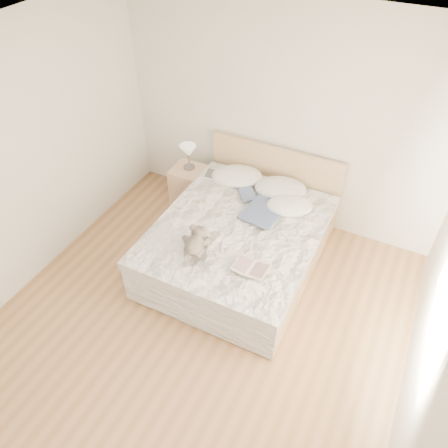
{
  "coord_description": "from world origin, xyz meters",
  "views": [
    {
      "loc": [
        1.44,
        -2.13,
        3.78
      ],
      "look_at": [
        -0.15,
        1.05,
        0.62
      ],
      "focal_mm": 35.0,
      "sensor_mm": 36.0,
      "label": 1
    }
  ],
  "objects_px": {
    "nightstand": "(191,187)",
    "childrens_book": "(251,268)",
    "photo_book": "(217,176)",
    "teddy_bear": "(194,250)",
    "bed": "(241,241)",
    "table_lamp": "(188,152)"
  },
  "relations": [
    {
      "from": "bed",
      "to": "childrens_book",
      "type": "bearing_deg",
      "value": -57.79
    },
    {
      "from": "photo_book",
      "to": "childrens_book",
      "type": "bearing_deg",
      "value": -62.87
    },
    {
      "from": "nightstand",
      "to": "bed",
      "type": "bearing_deg",
      "value": -32.54
    },
    {
      "from": "bed",
      "to": "nightstand",
      "type": "distance_m",
      "value": 1.25
    },
    {
      "from": "nightstand",
      "to": "table_lamp",
      "type": "distance_m",
      "value": 0.52
    },
    {
      "from": "photo_book",
      "to": "childrens_book",
      "type": "height_order",
      "value": "same"
    },
    {
      "from": "nightstand",
      "to": "teddy_bear",
      "type": "height_order",
      "value": "teddy_bear"
    },
    {
      "from": "nightstand",
      "to": "photo_book",
      "type": "bearing_deg",
      "value": -8.69
    },
    {
      "from": "bed",
      "to": "table_lamp",
      "type": "distance_m",
      "value": 1.38
    },
    {
      "from": "teddy_bear",
      "to": "childrens_book",
      "type": "bearing_deg",
      "value": -15.93
    },
    {
      "from": "photo_book",
      "to": "childrens_book",
      "type": "xyz_separation_m",
      "value": [
        1.0,
        -1.22,
        0.0
      ]
    },
    {
      "from": "photo_book",
      "to": "teddy_bear",
      "type": "relative_size",
      "value": 0.92
    },
    {
      "from": "bed",
      "to": "photo_book",
      "type": "bearing_deg",
      "value": 135.58
    },
    {
      "from": "nightstand",
      "to": "photo_book",
      "type": "relative_size",
      "value": 1.69
    },
    {
      "from": "table_lamp",
      "to": "childrens_book",
      "type": "relative_size",
      "value": 0.93
    },
    {
      "from": "nightstand",
      "to": "childrens_book",
      "type": "xyz_separation_m",
      "value": [
        1.44,
        -1.29,
        0.35
      ]
    },
    {
      "from": "nightstand",
      "to": "photo_book",
      "type": "height_order",
      "value": "photo_book"
    },
    {
      "from": "bed",
      "to": "nightstand",
      "type": "bearing_deg",
      "value": 147.46
    },
    {
      "from": "nightstand",
      "to": "photo_book",
      "type": "distance_m",
      "value": 0.56
    },
    {
      "from": "table_lamp",
      "to": "photo_book",
      "type": "height_order",
      "value": "table_lamp"
    },
    {
      "from": "bed",
      "to": "teddy_bear",
      "type": "bearing_deg",
      "value": -108.58
    },
    {
      "from": "photo_book",
      "to": "childrens_book",
      "type": "relative_size",
      "value": 0.93
    }
  ]
}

